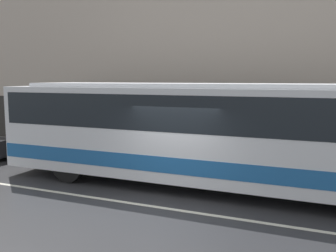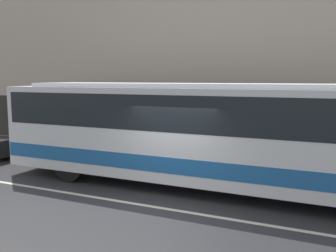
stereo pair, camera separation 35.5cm
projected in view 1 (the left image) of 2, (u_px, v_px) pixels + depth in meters
The scene contains 5 objects.
ground_plane at pixel (161, 208), 9.47m from camera, with size 60.00×60.00×0.00m, color #2D2D30.
sidewalk at pixel (218, 163), 14.23m from camera, with size 60.00×2.46×0.15m.
building_facade at pixel (229, 47), 14.92m from camera, with size 60.00×0.35×9.38m.
lane_stripe at pixel (161, 208), 9.47m from camera, with size 54.00×0.14×0.01m.
transit_bus at pixel (195, 129), 11.15m from camera, with size 12.42×2.61×3.11m.
Camera 1 is at (3.77, -8.32, 3.25)m, focal length 40.00 mm.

